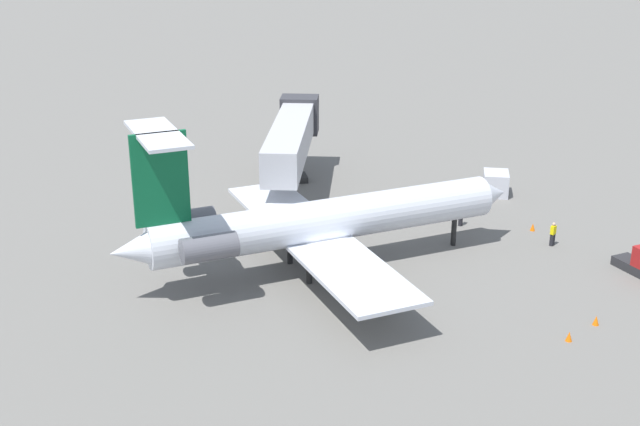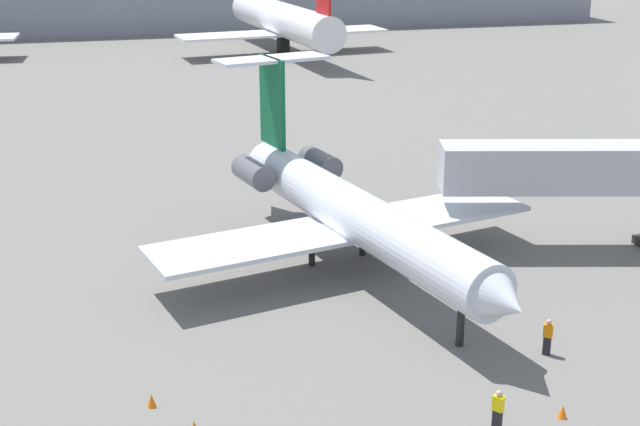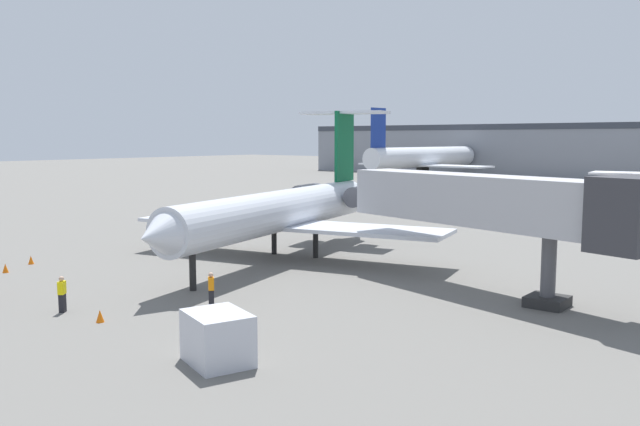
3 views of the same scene
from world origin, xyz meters
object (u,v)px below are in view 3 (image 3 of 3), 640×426
(traffic_cone_far, at_px, (100,316))
(parked_airliner_west_end, at_px, (422,158))
(jet_bridge, at_px, (504,204))
(ground_crew_loader, at_px, (211,290))
(traffic_cone_mid, at_px, (5,268))
(cargo_container_uld, at_px, (218,338))
(ground_crew_marshaller, at_px, (62,294))
(regional_jet, at_px, (287,208))
(traffic_cone_near, at_px, (31,260))

(traffic_cone_far, bearing_deg, parked_airliner_west_end, 112.32)
(jet_bridge, bearing_deg, traffic_cone_far, -126.75)
(ground_crew_loader, xyz_separation_m, parked_airliner_west_end, (-41.09, 90.74, 3.40))
(ground_crew_loader, bearing_deg, traffic_cone_far, -111.58)
(traffic_cone_mid, height_order, traffic_cone_far, same)
(jet_bridge, xyz_separation_m, parked_airliner_west_end, (-50.82, 79.93, -0.43))
(cargo_container_uld, relative_size, traffic_cone_far, 5.38)
(traffic_cone_mid, bearing_deg, ground_crew_marshaller, -13.37)
(ground_crew_marshaller, relative_size, parked_airliner_west_end, 0.05)
(cargo_container_uld, height_order, traffic_cone_far, cargo_container_uld)
(traffic_cone_mid, bearing_deg, cargo_container_uld, -7.36)
(ground_crew_marshaller, xyz_separation_m, traffic_cone_mid, (-10.98, 2.61, -0.58))
(ground_crew_marshaller, height_order, ground_crew_loader, same)
(regional_jet, height_order, parked_airliner_west_end, parked_airliner_west_end)
(jet_bridge, relative_size, traffic_cone_far, 32.19)
(jet_bridge, height_order, ground_crew_marshaller, jet_bridge)
(cargo_container_uld, bearing_deg, traffic_cone_mid, 172.64)
(ground_crew_marshaller, distance_m, cargo_container_uld, 10.73)
(regional_jet, bearing_deg, traffic_cone_mid, -125.53)
(ground_crew_loader, height_order, traffic_cone_mid, ground_crew_loader)
(traffic_cone_near, relative_size, traffic_cone_mid, 1.00)
(jet_bridge, height_order, traffic_cone_far, jet_bridge)
(regional_jet, relative_size, parked_airliner_west_end, 0.81)
(ground_crew_marshaller, relative_size, traffic_cone_far, 3.07)
(ground_crew_loader, bearing_deg, parked_airliner_west_end, 114.36)
(ground_crew_loader, xyz_separation_m, traffic_cone_near, (-17.06, 0.02, -0.58))
(ground_crew_loader, xyz_separation_m, traffic_cone_mid, (-15.67, -2.28, -0.58))
(ground_crew_loader, distance_m, traffic_cone_mid, 15.84)
(traffic_cone_near, bearing_deg, traffic_cone_mid, -58.76)
(jet_bridge, xyz_separation_m, ground_crew_loader, (-9.74, -10.81, -3.83))
(cargo_container_uld, relative_size, traffic_cone_near, 5.38)
(ground_crew_marshaller, bearing_deg, parked_airliner_west_end, 110.84)
(parked_airliner_west_end, bearing_deg, jet_bridge, -57.55)
(traffic_cone_mid, distance_m, traffic_cone_far, 14.01)
(traffic_cone_near, bearing_deg, jet_bridge, 21.94)
(parked_airliner_west_end, bearing_deg, traffic_cone_near, -75.17)
(regional_jet, distance_m, traffic_cone_near, 16.62)
(jet_bridge, xyz_separation_m, cargo_container_uld, (-3.70, -15.89, -3.77))
(cargo_container_uld, distance_m, traffic_cone_mid, 21.90)
(ground_crew_marshaller, height_order, parked_airliner_west_end, parked_airliner_west_end)
(jet_bridge, xyz_separation_m, traffic_cone_mid, (-25.40, -13.09, -4.42))
(cargo_container_uld, relative_size, traffic_cone_mid, 5.38)
(regional_jet, bearing_deg, jet_bridge, -3.38)
(jet_bridge, height_order, traffic_cone_mid, jet_bridge)
(jet_bridge, xyz_separation_m, traffic_cone_near, (-26.79, -10.79, -4.42))
(regional_jet, relative_size, ground_crew_marshaller, 15.79)
(regional_jet, relative_size, traffic_cone_near, 48.51)
(jet_bridge, height_order, cargo_container_uld, jet_bridge)
(regional_jet, distance_m, ground_crew_marshaller, 16.82)
(parked_airliner_west_end, bearing_deg, ground_crew_marshaller, -69.16)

